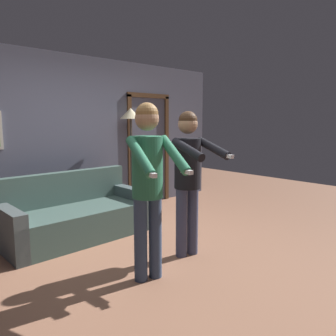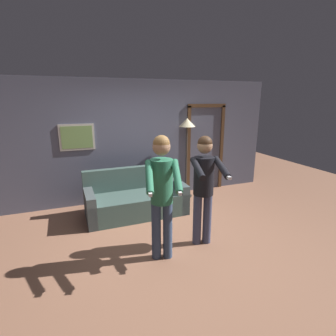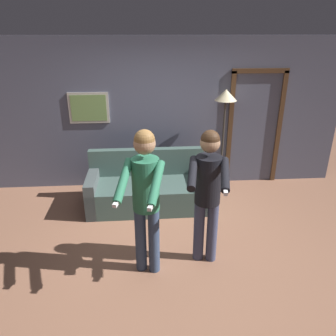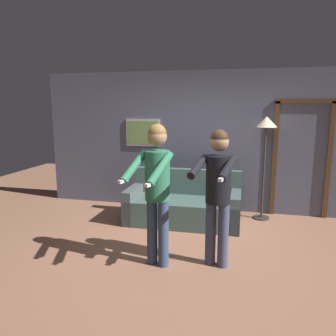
{
  "view_description": "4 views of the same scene",
  "coord_description": "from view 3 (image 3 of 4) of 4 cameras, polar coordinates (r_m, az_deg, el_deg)",
  "views": [
    {
      "loc": [
        -2.27,
        -2.68,
        1.59
      ],
      "look_at": [
        0.08,
        -0.13,
        1.08
      ],
      "focal_mm": 35.0,
      "sensor_mm": 36.0,
      "label": 1
    },
    {
      "loc": [
        -1.41,
        -3.36,
        2.2
      ],
      "look_at": [
        -0.19,
        -0.2,
        1.3
      ],
      "focal_mm": 28.0,
      "sensor_mm": 36.0,
      "label": 2
    },
    {
      "loc": [
        -0.29,
        -3.44,
        2.69
      ],
      "look_at": [
        -0.05,
        -0.05,
        1.24
      ],
      "focal_mm": 35.0,
      "sensor_mm": 36.0,
      "label": 3
    },
    {
      "loc": [
        0.71,
        -3.94,
        1.95
      ],
      "look_at": [
        -0.16,
        -0.31,
        1.25
      ],
      "focal_mm": 35.0,
      "sensor_mm": 36.0,
      "label": 4
    }
  ],
  "objects": [
    {
      "name": "person_standing_right",
      "position": [
        3.78,
        6.95,
        -3.23
      ],
      "size": [
        0.52,
        0.74,
        1.69
      ],
      "color": "#3D425F",
      "rests_on": "ground_plane"
    },
    {
      "name": "ground_plane",
      "position": [
        4.38,
        0.59,
        -14.81
      ],
      "size": [
        12.0,
        12.0,
        0.0
      ],
      "primitive_type": "plane",
      "color": "#906149"
    },
    {
      "name": "back_wall_assembly",
      "position": [
        5.79,
        -0.98,
        9.22
      ],
      "size": [
        6.4,
        0.1,
        2.6
      ],
      "color": "#515569",
      "rests_on": "ground_plane"
    },
    {
      "name": "person_standing_left",
      "position": [
        3.56,
        -3.95,
        -4.03
      ],
      "size": [
        0.54,
        0.71,
        1.75
      ],
      "color": "#334462",
      "rests_on": "ground_plane"
    },
    {
      "name": "torchiere_lamp",
      "position": [
        5.56,
        9.93,
        10.6
      ],
      "size": [
        0.36,
        0.36,
        1.79
      ],
      "color": "#332D28",
      "rests_on": "ground_plane"
    },
    {
      "name": "couch",
      "position": [
        5.35,
        -3.54,
        -3.76
      ],
      "size": [
        1.91,
        0.87,
        0.87
      ],
      "color": "#3E554E",
      "rests_on": "ground_plane"
    }
  ]
}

